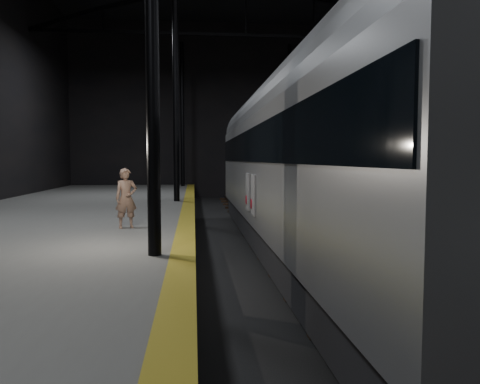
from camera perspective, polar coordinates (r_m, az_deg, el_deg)
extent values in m
plane|color=black|center=(13.87, 7.14, -8.03)|extent=(44.00, 44.00, 0.00)
cube|color=#575754|center=(14.16, -24.13, -6.04)|extent=(9.00, 43.80, 1.00)
cube|color=olive|center=(13.36, -6.58, -4.11)|extent=(0.50, 43.80, 0.01)
cube|color=#3F3328|center=(13.69, 4.19, -7.44)|extent=(0.08, 43.00, 0.14)
cube|color=#3F3328|center=(14.01, 10.05, -7.23)|extent=(0.08, 43.00, 0.14)
cube|color=black|center=(13.85, 7.15, -7.79)|extent=(2.40, 42.00, 0.12)
cylinder|color=black|center=(21.46, -7.84, 12.31)|extent=(0.26, 0.26, 10.00)
cylinder|color=black|center=(22.51, 12.33, 11.87)|extent=(0.26, 0.26, 10.00)
cylinder|color=black|center=(33.38, -7.05, 9.33)|extent=(0.26, 0.26, 10.00)
cylinder|color=black|center=(34.06, 6.01, 9.23)|extent=(0.26, 0.26, 10.00)
cube|color=black|center=(28.30, 0.71, 18.57)|extent=(23.60, 0.15, 0.18)
cube|color=#A0A1A7|center=(13.41, 7.39, 2.59)|extent=(2.91, 20.09, 3.01)
cube|color=black|center=(13.58, 7.32, -5.40)|extent=(2.66, 19.69, 0.85)
cube|color=black|center=(13.41, 7.42, 5.60)|extent=(2.97, 19.79, 0.90)
cylinder|color=slate|center=(13.46, 7.45, 9.02)|extent=(2.85, 19.89, 2.85)
cube|color=black|center=(7.22, 20.49, -17.21)|extent=(1.81, 2.21, 0.35)
cube|color=black|center=(20.48, 2.89, -3.25)|extent=(1.81, 2.21, 0.35)
cube|color=silver|center=(12.19, 1.61, -0.35)|extent=(0.04, 0.75, 1.05)
cube|color=silver|center=(13.38, 0.96, 0.04)|extent=(0.04, 0.75, 1.05)
cylinder|color=maroon|center=(12.38, 1.41, -1.45)|extent=(0.03, 0.26, 0.26)
cylinder|color=maroon|center=(13.58, 0.79, -0.97)|extent=(0.03, 0.26, 0.26)
imported|color=#9B745F|center=(13.16, -13.70, -0.75)|extent=(0.69, 0.57, 1.64)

